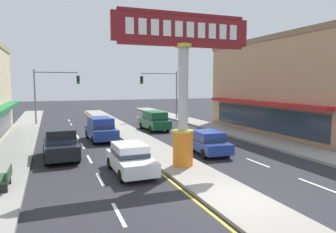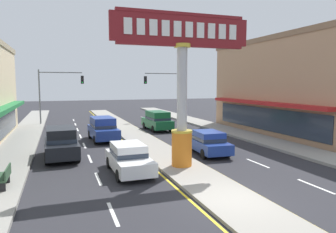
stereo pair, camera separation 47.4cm
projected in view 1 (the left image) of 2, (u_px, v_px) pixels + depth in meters
ground_plane at (235, 201)px, 12.43m from camera, size 160.00×160.00×0.00m
median_strip at (129, 133)px, 29.18m from camera, size 2.58×52.00×0.14m
sidewalk_left at (17, 143)px, 24.08m from camera, size 2.73×60.00×0.18m
sidewalk_right at (227, 131)px, 30.55m from camera, size 2.73×60.00×0.18m
lane_markings at (132, 136)px, 27.93m from camera, size 9.32×52.00×0.01m
district_sign at (183, 80)px, 16.84m from camera, size 7.70×1.16×8.22m
storefront_right at (295, 86)px, 29.36m from camera, size 8.29×18.72×8.83m
traffic_light_left_side at (52, 87)px, 34.91m from camera, size 4.86×0.46×6.20m
traffic_light_right_side at (164, 87)px, 38.99m from camera, size 4.86×0.46×6.20m
suv_near_right_lane at (101, 129)px, 25.60m from camera, size 2.14×4.69×1.90m
sedan_far_right_lane at (130, 158)px, 16.29m from camera, size 1.91×4.34×1.53m
suv_near_left_lane at (154, 120)px, 31.32m from camera, size 2.11×4.67×1.90m
sedan_mid_left_lane at (207, 142)px, 20.83m from camera, size 2.03×4.40×1.53m
suv_far_left_oncoming at (60, 143)px, 19.45m from camera, size 2.10×4.67×1.90m
street_bench at (6, 178)px, 13.39m from camera, size 0.48×1.60×0.88m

